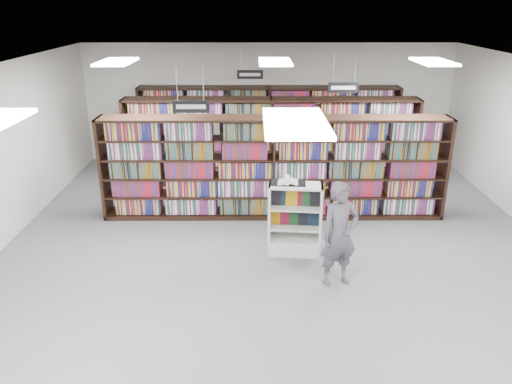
{
  "coord_description": "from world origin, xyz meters",
  "views": [
    {
      "loc": [
        -0.39,
        -7.67,
        4.26
      ],
      "look_at": [
        -0.36,
        0.5,
        1.1
      ],
      "focal_mm": 35.0,
      "sensor_mm": 36.0,
      "label": 1
    }
  ],
  "objects_px": {
    "shopper": "(339,235)",
    "endcap_display": "(295,228)",
    "bookshelf_row_near": "(274,168)",
    "open_book": "(288,181)"
  },
  "relations": [
    {
      "from": "shopper",
      "to": "endcap_display",
      "type": "bearing_deg",
      "value": 100.35
    },
    {
      "from": "bookshelf_row_near",
      "to": "shopper",
      "type": "xyz_separation_m",
      "value": [
        0.93,
        -2.7,
        -0.2
      ]
    },
    {
      "from": "bookshelf_row_near",
      "to": "endcap_display",
      "type": "relative_size",
      "value": 5.39
    },
    {
      "from": "endcap_display",
      "to": "open_book",
      "type": "height_order",
      "value": "open_book"
    },
    {
      "from": "bookshelf_row_near",
      "to": "open_book",
      "type": "distance_m",
      "value": 1.62
    },
    {
      "from": "endcap_display",
      "to": "bookshelf_row_near",
      "type": "bearing_deg",
      "value": 106.59
    },
    {
      "from": "endcap_display",
      "to": "open_book",
      "type": "bearing_deg",
      "value": 170.22
    },
    {
      "from": "endcap_display",
      "to": "shopper",
      "type": "distance_m",
      "value": 1.29
    },
    {
      "from": "bookshelf_row_near",
      "to": "endcap_display",
      "type": "bearing_deg",
      "value": -78.76
    },
    {
      "from": "endcap_display",
      "to": "shopper",
      "type": "relative_size",
      "value": 0.76
    }
  ]
}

